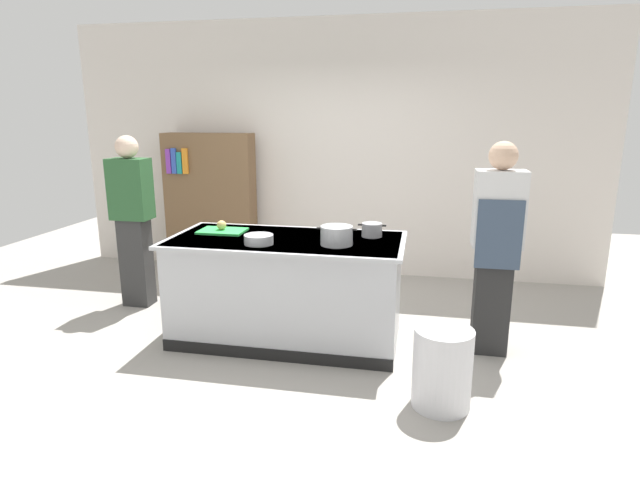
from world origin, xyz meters
TOP-DOWN VIEW (x-y plane):
  - ground_plane at (0.00, 0.00)m, footprint 10.00×10.00m
  - back_wall at (0.00, 2.10)m, footprint 6.40×0.12m
  - counter_island at (0.00, -0.00)m, footprint 1.98×0.98m
  - cutting_board at (-0.62, 0.12)m, footprint 0.40×0.28m
  - onion at (-0.63, 0.13)m, footprint 0.08×0.08m
  - stock_pot at (0.45, -0.13)m, footprint 0.32×0.26m
  - sauce_pan at (0.70, 0.21)m, footprint 0.24×0.17m
  - mixing_bowl at (-0.17, -0.23)m, footprint 0.24×0.24m
  - trash_bin at (1.29, -0.85)m, footprint 0.39×0.39m
  - person_chef at (1.70, 0.07)m, footprint 0.38×0.25m
  - person_guest at (-1.72, 0.51)m, footprint 0.38×0.24m
  - bookshelf at (-1.44, 1.80)m, footprint 1.10×0.31m

SIDE VIEW (x-z plane):
  - ground_plane at x=0.00m, z-range 0.00..0.00m
  - trash_bin at x=1.29m, z-range 0.00..0.55m
  - counter_island at x=0.00m, z-range 0.02..0.92m
  - bookshelf at x=-1.44m, z-range 0.00..1.70m
  - cutting_board at x=-0.62m, z-range 0.90..0.92m
  - person_guest at x=-1.72m, z-range 0.05..1.77m
  - person_chef at x=1.70m, z-range 0.05..1.77m
  - mixing_bowl at x=-0.17m, z-range 0.90..0.98m
  - sauce_pan at x=0.70m, z-range 0.90..1.02m
  - onion at x=-0.63m, z-range 0.92..1.00m
  - stock_pot at x=0.45m, z-range 0.90..1.05m
  - back_wall at x=0.00m, z-range 0.00..3.00m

